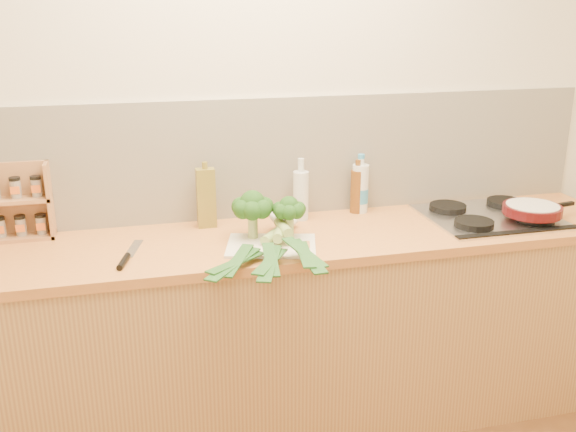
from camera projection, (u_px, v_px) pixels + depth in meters
name	position (u px, v px, depth m)	size (l,w,h in m)	color
room_shell	(258.00, 159.00, 2.87)	(3.50, 3.50, 3.50)	beige
counter	(273.00, 332.00, 2.83)	(3.20, 0.62, 0.90)	tan
gas_hob	(491.00, 215.00, 2.92)	(0.58, 0.50, 0.04)	silver
chopping_board	(271.00, 246.00, 2.58)	(0.35, 0.26, 0.01)	beige
broccoli_left	(253.00, 207.00, 2.61)	(0.17, 0.17, 0.20)	#94A963
broccoli_right	(289.00, 210.00, 2.61)	(0.14, 0.14, 0.18)	#94A963
leek_front	(267.00, 240.00, 2.56)	(0.49, 0.60, 0.04)	white
leek_mid	(278.00, 238.00, 2.53)	(0.29, 0.69, 0.04)	white
leek_back	(288.00, 233.00, 2.52)	(0.11, 0.68, 0.04)	white
chefs_knife	(126.00, 258.00, 2.44)	(0.11, 0.32, 0.02)	silver
skillet	(533.00, 209.00, 2.85)	(0.37, 0.26, 0.04)	#430B0C
spice_rack	(19.00, 206.00, 2.64)	(0.27, 0.11, 0.32)	#AF774B
oil_tin	(206.00, 198.00, 2.77)	(0.08, 0.05, 0.29)	olive
glass_bottle	(301.00, 194.00, 2.88)	(0.07, 0.07, 0.28)	silver
amber_bottle	(357.00, 190.00, 2.98)	(0.06, 0.06, 0.25)	brown
water_bottle	(360.00, 190.00, 2.98)	(0.08, 0.08, 0.26)	silver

